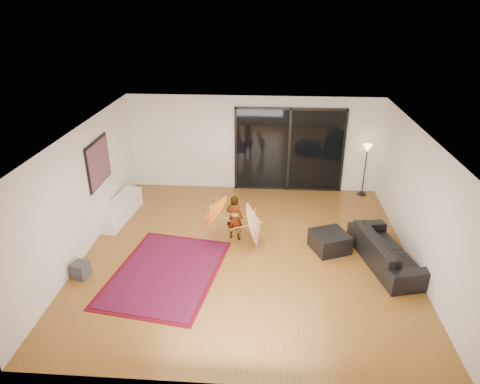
# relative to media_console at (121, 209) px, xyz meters

# --- Properties ---
(floor) EXTENTS (7.00, 7.00, 0.00)m
(floor) POSITION_rel_media_console_xyz_m (3.25, -1.40, -0.24)
(floor) COLOR #AC6F2F
(floor) RESTS_ON ground
(ceiling) EXTENTS (7.00, 7.00, 0.00)m
(ceiling) POSITION_rel_media_console_xyz_m (3.25, -1.40, 2.46)
(ceiling) COLOR white
(ceiling) RESTS_ON wall_back
(wall_back) EXTENTS (7.00, 0.00, 7.00)m
(wall_back) POSITION_rel_media_console_xyz_m (3.25, 2.10, 1.11)
(wall_back) COLOR silver
(wall_back) RESTS_ON floor
(wall_front) EXTENTS (7.00, 0.00, 7.00)m
(wall_front) POSITION_rel_media_console_xyz_m (3.25, -4.90, 1.11)
(wall_front) COLOR silver
(wall_front) RESTS_ON floor
(wall_left) EXTENTS (0.00, 7.00, 7.00)m
(wall_left) POSITION_rel_media_console_xyz_m (-0.25, -1.40, 1.11)
(wall_left) COLOR silver
(wall_left) RESTS_ON floor
(wall_right) EXTENTS (0.00, 7.00, 7.00)m
(wall_right) POSITION_rel_media_console_xyz_m (6.75, -1.40, 1.11)
(wall_right) COLOR silver
(wall_right) RESTS_ON floor
(sliding_door) EXTENTS (3.06, 0.07, 2.40)m
(sliding_door) POSITION_rel_media_console_xyz_m (4.25, 2.06, 0.96)
(sliding_door) COLOR black
(sliding_door) RESTS_ON wall_back
(painting) EXTENTS (0.04, 1.28, 1.08)m
(painting) POSITION_rel_media_console_xyz_m (-0.21, -0.40, 1.41)
(painting) COLOR black
(painting) RESTS_ON wall_left
(media_console) EXTENTS (0.62, 1.79, 0.49)m
(media_console) POSITION_rel_media_console_xyz_m (0.00, 0.00, 0.00)
(media_console) COLOR white
(media_console) RESTS_ON floor
(speaker) EXTENTS (0.36, 0.36, 0.33)m
(speaker) POSITION_rel_media_console_xyz_m (0.00, -2.51, -0.08)
(speaker) COLOR #424244
(speaker) RESTS_ON floor
(persian_rug) EXTENTS (2.45, 3.12, 0.02)m
(persian_rug) POSITION_rel_media_console_xyz_m (1.66, -2.26, -0.23)
(persian_rug) COLOR #540712
(persian_rug) RESTS_ON floor
(sofa) EXTENTS (1.34, 2.32, 0.64)m
(sofa) POSITION_rel_media_console_xyz_m (6.20, -1.59, 0.08)
(sofa) COLOR black
(sofa) RESTS_ON floor
(ottoman) EXTENTS (0.95, 0.95, 0.41)m
(ottoman) POSITION_rel_media_console_xyz_m (5.08, -1.14, -0.04)
(ottoman) COLOR black
(ottoman) RESTS_ON floor
(floor_lamp) EXTENTS (0.25, 0.25, 1.48)m
(floor_lamp) POSITION_rel_media_console_xyz_m (6.35, 1.85, 0.92)
(floor_lamp) COLOR black
(floor_lamp) RESTS_ON floor
(child) EXTENTS (0.45, 0.35, 1.09)m
(child) POSITION_rel_media_console_xyz_m (2.94, -0.80, 0.30)
(child) COLOR #999999
(child) RESTS_ON floor
(parasol_orange) EXTENTS (0.64, 0.85, 0.88)m
(parasol_orange) POSITION_rel_media_console_xyz_m (2.39, -0.85, 0.49)
(parasol_orange) COLOR #FC600D
(parasol_orange) RESTS_ON child
(parasol_white) EXTENTS (0.53, 0.99, 1.01)m
(parasol_white) POSITION_rel_media_console_xyz_m (3.54, -0.95, 0.26)
(parasol_white) COLOR silver
(parasol_white) RESTS_ON floor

